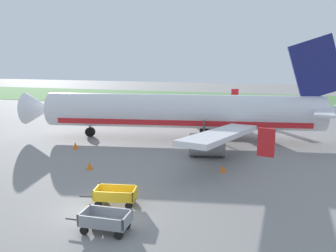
# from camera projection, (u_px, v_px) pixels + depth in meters

# --- Properties ---
(ground_plane) EXTENTS (220.00, 220.00, 0.00)m
(ground_plane) POSITION_uv_depth(u_px,v_px,m) (94.00, 212.00, 20.22)
(ground_plane) COLOR gray
(grass_strip) EXTENTS (220.00, 28.00, 0.06)m
(grass_strip) POSITION_uv_depth(u_px,v_px,m) (224.00, 99.00, 76.28)
(grass_strip) COLOR #518442
(grass_strip) RESTS_ON ground
(airplane) EXTENTS (37.58, 30.32, 11.34)m
(airplane) POSITION_uv_depth(u_px,v_px,m) (191.00, 112.00, 37.87)
(airplane) COLOR silver
(airplane) RESTS_ON ground
(baggage_cart_nearest) EXTENTS (3.57, 1.48, 1.07)m
(baggage_cart_nearest) POSITION_uv_depth(u_px,v_px,m) (105.00, 221.00, 17.88)
(baggage_cart_nearest) COLOR gray
(baggage_cart_nearest) RESTS_ON ground
(baggage_cart_second_in_row) EXTENTS (3.62, 1.82, 1.07)m
(baggage_cart_second_in_row) POSITION_uv_depth(u_px,v_px,m) (115.00, 195.00, 21.17)
(baggage_cart_second_in_row) COLOR gold
(baggage_cart_second_in_row) RESTS_ON ground
(traffic_cone_near_plane) EXTENTS (0.53, 0.53, 0.69)m
(traffic_cone_near_plane) POSITION_uv_depth(u_px,v_px,m) (75.00, 145.00, 34.37)
(traffic_cone_near_plane) COLOR orange
(traffic_cone_near_plane) RESTS_ON ground
(traffic_cone_mid_apron) EXTENTS (0.45, 0.45, 0.60)m
(traffic_cone_mid_apron) POSITION_uv_depth(u_px,v_px,m) (223.00, 168.00, 27.39)
(traffic_cone_mid_apron) COLOR orange
(traffic_cone_mid_apron) RESTS_ON ground
(traffic_cone_by_carts) EXTENTS (0.49, 0.49, 0.64)m
(traffic_cone_by_carts) POSITION_uv_depth(u_px,v_px,m) (90.00, 166.00, 28.01)
(traffic_cone_by_carts) COLOR orange
(traffic_cone_by_carts) RESTS_ON ground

